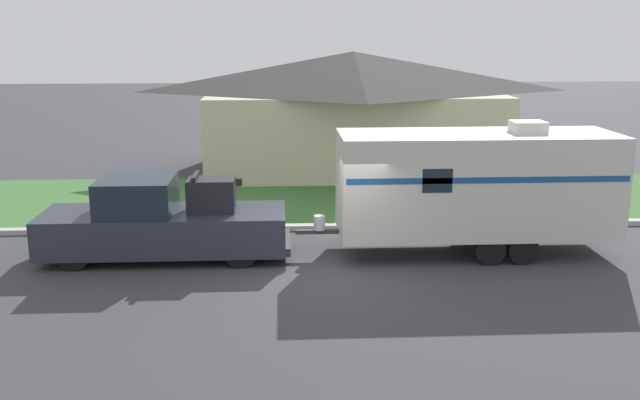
{
  "coord_description": "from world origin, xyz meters",
  "views": [
    {
      "loc": [
        -1.19,
        -15.5,
        5.48
      ],
      "look_at": [
        -0.25,
        1.46,
        1.4
      ],
      "focal_mm": 40.0,
      "sensor_mm": 36.0,
      "label": 1
    }
  ],
  "objects": [
    {
      "name": "ground_plane",
      "position": [
        0.0,
        0.0,
        0.0
      ],
      "size": [
        120.0,
        120.0,
        0.0
      ],
      "primitive_type": "plane",
      "color": "#38383D"
    },
    {
      "name": "lawn_strip",
      "position": [
        0.0,
        7.4,
        0.01
      ],
      "size": [
        80.0,
        7.0,
        0.03
      ],
      "color": "#3D6B33",
      "rests_on": "ground_plane"
    },
    {
      "name": "mailbox",
      "position": [
        -2.56,
        4.73,
        1.0
      ],
      "size": [
        0.48,
        0.2,
        1.3
      ],
      "color": "brown",
      "rests_on": "ground_plane"
    },
    {
      "name": "curb_strip",
      "position": [
        0.0,
        3.75,
        0.07
      ],
      "size": [
        80.0,
        0.3,
        0.14
      ],
      "color": "#ADADA8",
      "rests_on": "ground_plane"
    },
    {
      "name": "travel_trailer",
      "position": [
        3.62,
        1.46,
        1.77
      ],
      "size": [
        7.86,
        2.3,
        3.3
      ],
      "color": "black",
      "rests_on": "ground_plane"
    },
    {
      "name": "house_across_street",
      "position": [
        1.66,
        12.6,
        2.4
      ],
      "size": [
        12.12,
        7.09,
        4.64
      ],
      "color": "beige",
      "rests_on": "ground_plane"
    },
    {
      "name": "pickup_truck",
      "position": [
        -4.1,
        1.46,
        0.88
      ],
      "size": [
        6.01,
        2.03,
        2.08
      ],
      "color": "black",
      "rests_on": "ground_plane"
    }
  ]
}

